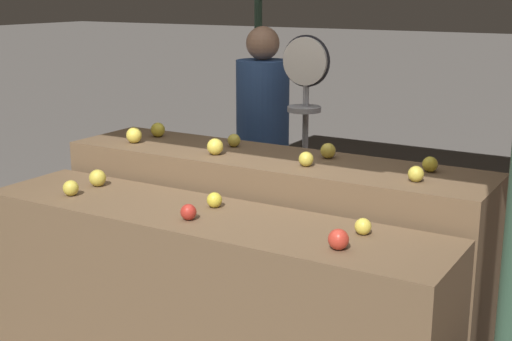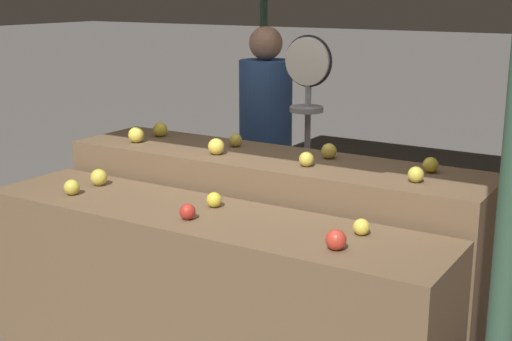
% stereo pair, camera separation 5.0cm
% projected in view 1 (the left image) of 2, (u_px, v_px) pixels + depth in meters
% --- Properties ---
extents(display_counter_front, '(2.31, 0.55, 0.86)m').
position_uv_depth(display_counter_front, '(206.00, 301.00, 3.35)').
color(display_counter_front, brown).
rests_on(display_counter_front, ground_plane).
extents(display_counter_back, '(2.31, 0.55, 1.01)m').
position_uv_depth(display_counter_back, '(269.00, 248.00, 3.83)').
color(display_counter_back, brown).
rests_on(display_counter_back, ground_plane).
extents(apple_front_0, '(0.08, 0.08, 0.08)m').
position_uv_depth(apple_front_0, '(71.00, 188.00, 3.52)').
color(apple_front_0, gold).
rests_on(apple_front_0, display_counter_front).
extents(apple_front_1, '(0.07, 0.07, 0.07)m').
position_uv_depth(apple_front_1, '(188.00, 212.00, 3.15)').
color(apple_front_1, '#B72D23').
rests_on(apple_front_1, display_counter_front).
extents(apple_front_2, '(0.08, 0.08, 0.08)m').
position_uv_depth(apple_front_2, '(338.00, 239.00, 2.79)').
color(apple_front_2, red).
rests_on(apple_front_2, display_counter_front).
extents(apple_front_3, '(0.09, 0.09, 0.09)m').
position_uv_depth(apple_front_3, '(98.00, 178.00, 3.69)').
color(apple_front_3, gold).
rests_on(apple_front_3, display_counter_front).
extents(apple_front_4, '(0.07, 0.07, 0.07)m').
position_uv_depth(apple_front_4, '(214.00, 200.00, 3.33)').
color(apple_front_4, gold).
rests_on(apple_front_4, display_counter_front).
extents(apple_front_5, '(0.07, 0.07, 0.07)m').
position_uv_depth(apple_front_5, '(363.00, 226.00, 2.96)').
color(apple_front_5, yellow).
rests_on(apple_front_5, display_counter_front).
extents(apple_back_0, '(0.09, 0.09, 0.09)m').
position_uv_depth(apple_back_0, '(134.00, 135.00, 4.02)').
color(apple_back_0, yellow).
rests_on(apple_back_0, display_counter_back).
extents(apple_back_1, '(0.09, 0.09, 0.09)m').
position_uv_depth(apple_back_1, '(215.00, 147.00, 3.74)').
color(apple_back_1, yellow).
rests_on(apple_back_1, display_counter_back).
extents(apple_back_2, '(0.07, 0.07, 0.07)m').
position_uv_depth(apple_back_2, '(306.00, 159.00, 3.49)').
color(apple_back_2, gold).
rests_on(apple_back_2, display_counter_back).
extents(apple_back_3, '(0.07, 0.07, 0.07)m').
position_uv_depth(apple_back_3, '(416.00, 174.00, 3.21)').
color(apple_back_3, gold).
rests_on(apple_back_3, display_counter_back).
extents(apple_back_4, '(0.08, 0.08, 0.08)m').
position_uv_depth(apple_back_4, '(158.00, 130.00, 4.19)').
color(apple_back_4, gold).
rests_on(apple_back_4, display_counter_back).
extents(apple_back_5, '(0.07, 0.07, 0.07)m').
position_uv_depth(apple_back_5, '(234.00, 140.00, 3.93)').
color(apple_back_5, gold).
rests_on(apple_back_5, display_counter_back).
extents(apple_back_6, '(0.08, 0.08, 0.08)m').
position_uv_depth(apple_back_6, '(328.00, 151.00, 3.66)').
color(apple_back_6, yellow).
rests_on(apple_back_6, display_counter_back).
extents(apple_back_7, '(0.07, 0.07, 0.07)m').
position_uv_depth(apple_back_7, '(430.00, 164.00, 3.39)').
color(apple_back_7, gold).
rests_on(apple_back_7, display_counter_back).
extents(produce_scale, '(0.30, 0.20, 1.60)m').
position_uv_depth(produce_scale, '(305.00, 108.00, 4.20)').
color(produce_scale, '#99999E').
rests_on(produce_scale, ground_plane).
extents(person_vendor_at_scale, '(0.43, 0.43, 1.63)m').
position_uv_depth(person_vendor_at_scale, '(263.00, 133.00, 4.67)').
color(person_vendor_at_scale, '#2D2D38').
rests_on(person_vendor_at_scale, ground_plane).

